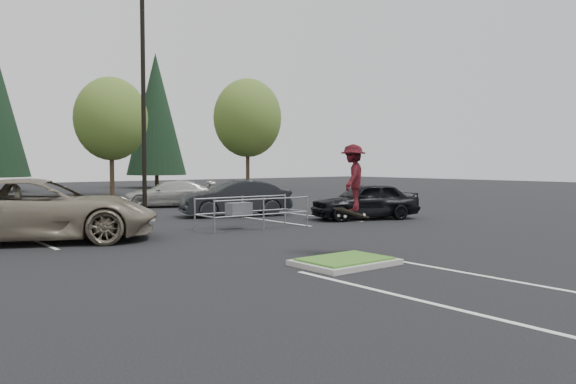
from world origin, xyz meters
TOP-DOWN VIEW (x-y plane):
  - ground at (0.00, 0.00)m, footprint 120.00×120.00m
  - grass_median at (0.00, 0.00)m, footprint 2.20×1.60m
  - stall_lines at (-1.35, 6.02)m, footprint 22.62×17.60m
  - light_pole at (0.50, 12.00)m, footprint 0.70×0.60m
  - decid_c at (5.99, 29.83)m, footprint 5.12×5.12m
  - decid_d at (17.99, 30.33)m, footprint 5.76×5.76m
  - conif_c at (14.00, 39.50)m, footprint 5.50×5.50m
  - cart_corral at (2.05, 7.30)m, footprint 4.01×1.53m
  - skateboarder at (1.20, 1.00)m, footprint 1.27×1.14m
  - car_l_tan at (-4.50, 8.49)m, footprint 7.43×5.64m
  - car_r_charc at (4.50, 11.50)m, footprint 5.04×3.05m
  - car_r_black at (8.00, 7.00)m, footprint 4.83×3.23m
  - car_far_silver at (4.65, 18.00)m, footprint 5.16×3.74m

SIDE VIEW (x-z plane):
  - ground at x=0.00m, z-range 0.00..0.00m
  - stall_lines at x=-1.35m, z-range 0.00..0.01m
  - grass_median at x=0.00m, z-range 0.00..0.16m
  - car_far_silver at x=4.65m, z-range 0.00..1.39m
  - cart_corral at x=2.05m, z-range 0.14..1.27m
  - car_r_black at x=8.00m, z-range 0.00..1.53m
  - car_r_charc at x=4.50m, z-range 0.00..1.57m
  - car_l_tan at x=-4.50m, z-range 0.00..1.88m
  - skateboarder at x=1.20m, z-range 0.99..2.90m
  - light_pole at x=0.50m, z-range -0.50..9.62m
  - decid_c at x=5.99m, z-range 1.06..9.45m
  - decid_d at x=17.99m, z-range 1.20..10.63m
  - conif_c at x=14.00m, z-range 0.60..13.10m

